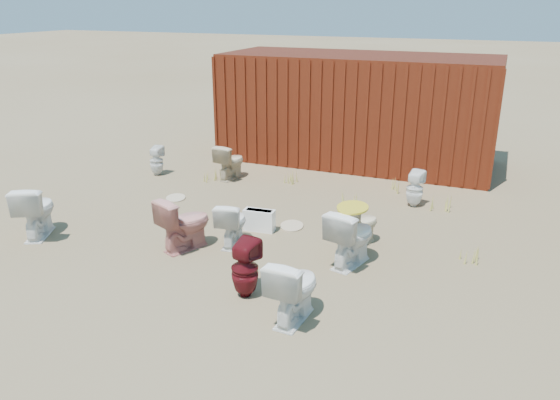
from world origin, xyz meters
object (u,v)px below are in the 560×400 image
at_px(toilet_front_maroon, 245,269).
at_px(toilet_back_yellowlid, 351,237).
at_px(toilet_front_e, 294,288).
at_px(toilet_front_pink, 185,223).
at_px(toilet_front_c, 232,223).
at_px(toilet_back_beige_left, 230,162).
at_px(toilet_back_a, 156,161).
at_px(loose_tank, 259,220).
at_px(shipping_container, 357,109).
at_px(toilet_front_a, 36,210).
at_px(toilet_back_e, 415,189).
at_px(toilet_back_beige_right, 360,224).

xyz_separation_m(toilet_front_maroon, toilet_back_yellowlid, (0.98, 1.36, 0.04)).
bearing_deg(toilet_front_e, toilet_front_pink, -24.57).
bearing_deg(toilet_front_c, toilet_front_maroon, 112.42).
bearing_deg(toilet_back_yellowlid, toilet_back_beige_left, -25.28).
distance_m(toilet_front_e, toilet_back_a, 6.28).
relative_size(toilet_front_maroon, toilet_back_yellowlid, 0.90).
height_order(toilet_front_maroon, loose_tank, toilet_front_maroon).
distance_m(shipping_container, toilet_front_pink, 5.86).
relative_size(toilet_front_a, toilet_back_yellowlid, 1.01).
distance_m(toilet_front_e, toilet_back_e, 4.37).
distance_m(toilet_front_pink, toilet_front_maroon, 1.71).
bearing_deg(toilet_back_beige_left, toilet_front_a, 77.41).
relative_size(toilet_front_e, toilet_back_yellowlid, 0.96).
distance_m(toilet_back_a, toilet_back_beige_left, 1.61).
xyz_separation_m(shipping_container, loose_tank, (-0.34, -4.66, -1.02)).
height_order(shipping_container, toilet_front_c, shipping_container).
xyz_separation_m(toilet_front_c, toilet_back_beige_right, (1.78, 0.77, -0.02)).
relative_size(toilet_back_beige_left, toilet_back_yellowlid, 0.87).
distance_m(toilet_back_yellowlid, loose_tank, 1.81).
xyz_separation_m(shipping_container, toilet_back_a, (-3.60, -2.76, -0.89)).
bearing_deg(toilet_front_maroon, toilet_back_e, -102.23).
bearing_deg(toilet_back_a, toilet_back_beige_right, 156.81).
bearing_deg(toilet_front_pink, toilet_front_c, -122.26).
distance_m(toilet_front_e, loose_tank, 2.68).
xyz_separation_m(toilet_back_a, toilet_back_beige_left, (1.56, 0.38, 0.05)).
xyz_separation_m(shipping_container, toilet_front_pink, (-1.08, -5.70, -0.79)).
bearing_deg(toilet_front_maroon, toilet_back_beige_right, -106.78).
bearing_deg(toilet_back_beige_left, toilet_back_e, -174.75).
relative_size(toilet_back_beige_left, toilet_back_e, 1.10).
relative_size(toilet_front_e, toilet_back_beige_right, 1.23).
relative_size(toilet_back_beige_right, loose_tank, 1.31).
relative_size(shipping_container, toilet_front_e, 7.42).
bearing_deg(toilet_front_maroon, toilet_back_a, -37.16).
height_order(toilet_back_a, toilet_back_e, toilet_back_e).
distance_m(toilet_front_a, toilet_front_c, 3.11).
xyz_separation_m(shipping_container, toilet_front_a, (-3.48, -6.18, -0.77)).
height_order(toilet_front_maroon, toilet_back_yellowlid, toilet_back_yellowlid).
distance_m(toilet_front_e, toilet_back_beige_left, 5.51).
bearing_deg(toilet_back_e, toilet_front_maroon, 83.01).
relative_size(toilet_front_e, toilet_back_beige_left, 1.10).
bearing_deg(loose_tank, toilet_front_c, -108.65).
height_order(toilet_front_e, toilet_back_a, toilet_front_e).
distance_m(toilet_back_e, loose_tank, 2.98).
relative_size(toilet_front_maroon, toilet_front_e, 0.94).
bearing_deg(shipping_container, toilet_back_yellowlid, -75.63).
bearing_deg(toilet_front_a, toilet_back_yellowlid, 165.00).
xyz_separation_m(toilet_back_a, loose_tank, (3.26, -1.90, -0.14)).
bearing_deg(toilet_front_c, toilet_front_e, 124.70).
distance_m(toilet_back_a, toilet_back_beige_right, 5.20).
height_order(toilet_front_maroon, toilet_front_e, toilet_front_e).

